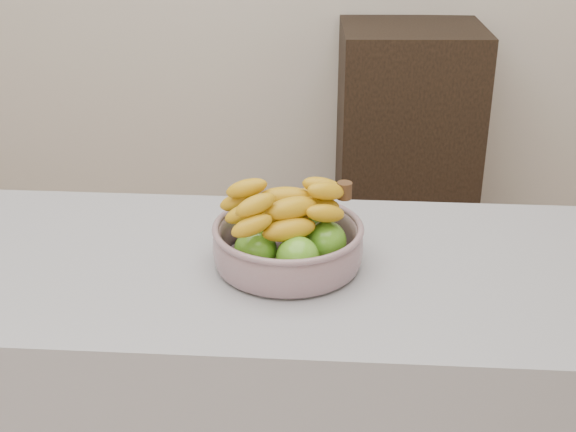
% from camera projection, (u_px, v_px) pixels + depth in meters
% --- Properties ---
extents(cabinet, '(0.56, 0.46, 0.97)m').
position_uv_depth(cabinet, '(406.00, 147.00, 3.22)').
color(cabinet, black).
rests_on(cabinet, ground).
extents(fruit_bowl, '(0.28, 0.28, 0.15)m').
position_uv_depth(fruit_bowl, '(288.00, 240.00, 1.48)').
color(fruit_bowl, '#8B9AA7').
rests_on(fruit_bowl, counter).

